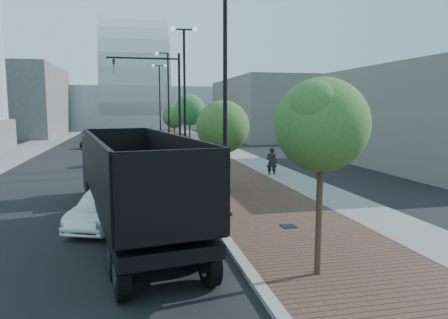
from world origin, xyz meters
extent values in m
cube|color=#4C2D23|center=(3.50, 40.00, 0.06)|extent=(7.00, 140.00, 0.12)
cube|color=slate|center=(6.20, 40.00, 0.07)|extent=(2.40, 140.00, 0.13)
cube|color=gray|center=(0.00, 40.00, 0.07)|extent=(0.30, 140.00, 0.14)
cube|color=slate|center=(-13.00, 40.00, 0.06)|extent=(4.00, 140.00, 0.12)
cube|color=black|center=(-3.77, 14.69, 1.66)|extent=(2.80, 2.88, 2.53)
cube|color=black|center=(-4.00, 16.17, 0.83)|extent=(2.38, 0.84, 1.27)
cube|color=black|center=(-3.54, 13.20, 1.02)|extent=(2.53, 1.15, 0.49)
cube|color=black|center=(-2.69, 7.77, 1.02)|extent=(3.69, 9.21, 0.34)
cube|color=black|center=(-2.69, 7.77, 1.41)|extent=(3.79, 9.23, 0.12)
cube|color=black|center=(-3.89, 7.58, 2.39)|extent=(1.50, 8.87, 1.95)
cube|color=black|center=(-1.49, 7.96, 2.39)|extent=(1.50, 8.87, 1.95)
cube|color=black|center=(-1.99, 3.28, 2.39)|extent=(2.42, 0.49, 1.95)
cube|color=black|center=(-3.39, 12.26, 2.39)|extent=(2.42, 0.49, 1.95)
cylinder|color=black|center=(-4.69, 13.93, 0.54)|extent=(0.45, 1.10, 1.07)
cylinder|color=silver|center=(-4.69, 13.93, 0.54)|extent=(0.42, 0.63, 0.58)
cylinder|color=black|center=(-2.67, 14.25, 0.54)|extent=(0.45, 1.10, 1.07)
cylinder|color=silver|center=(-2.67, 14.25, 0.54)|extent=(0.42, 0.63, 0.58)
cylinder|color=black|center=(-4.94, 15.52, 0.54)|extent=(0.45, 1.10, 1.07)
cylinder|color=silver|center=(-4.94, 15.52, 0.54)|extent=(0.42, 0.63, 0.58)
cylinder|color=black|center=(-2.92, 15.83, 0.54)|extent=(0.45, 1.10, 1.07)
cylinder|color=silver|center=(-2.92, 15.83, 0.54)|extent=(0.42, 0.63, 0.58)
cylinder|color=black|center=(-3.11, 3.86, 0.54)|extent=(0.45, 1.10, 1.07)
cylinder|color=silver|center=(-3.11, 3.86, 0.54)|extent=(0.42, 0.63, 0.58)
cylinder|color=black|center=(-1.09, 4.17, 0.54)|extent=(0.45, 1.10, 1.07)
cylinder|color=silver|center=(-1.09, 4.17, 0.54)|extent=(0.42, 0.63, 0.58)
cylinder|color=black|center=(-3.30, 5.04, 0.54)|extent=(0.45, 1.10, 1.07)
cylinder|color=silver|center=(-3.30, 5.04, 0.54)|extent=(0.42, 0.63, 0.58)
cylinder|color=black|center=(-1.28, 5.36, 0.54)|extent=(0.45, 1.10, 1.07)
cylinder|color=silver|center=(-1.28, 5.36, 0.54)|extent=(0.42, 0.63, 0.58)
cylinder|color=black|center=(-4.19, 10.77, 0.54)|extent=(0.45, 1.10, 1.07)
cylinder|color=silver|center=(-4.19, 10.77, 0.54)|extent=(0.42, 0.63, 0.58)
cylinder|color=black|center=(-2.17, 11.09, 0.54)|extent=(0.45, 1.10, 1.07)
cylinder|color=silver|center=(-2.17, 11.09, 0.54)|extent=(0.42, 0.63, 0.58)
cylinder|color=black|center=(-4.38, 11.96, 0.54)|extent=(0.45, 1.10, 1.07)
cylinder|color=silver|center=(-4.38, 11.96, 0.54)|extent=(0.42, 0.63, 0.58)
cylinder|color=black|center=(-2.36, 12.27, 0.54)|extent=(0.45, 1.10, 1.07)
cylinder|color=silver|center=(-2.36, 12.27, 0.54)|extent=(0.42, 0.63, 0.58)
imported|color=white|center=(-3.72, 9.84, 0.66)|extent=(2.79, 4.21, 1.31)
imported|color=black|center=(-6.37, 39.80, 0.62)|extent=(3.69, 4.93, 1.24)
imported|color=black|center=(-3.82, 43.54, 0.67)|extent=(3.43, 5.01, 1.35)
imported|color=black|center=(5.47, 18.72, 0.90)|extent=(0.77, 0.66, 1.79)
cylinder|color=black|center=(0.60, 10.00, 0.10)|extent=(0.56, 0.56, 0.20)
cylinder|color=black|center=(0.60, 10.00, 4.62)|extent=(0.16, 0.16, 9.00)
cylinder|color=black|center=(0.60, 22.00, 0.10)|extent=(0.56, 0.56, 0.20)
cylinder|color=black|center=(0.60, 22.00, 4.62)|extent=(0.16, 0.16, 9.00)
cylinder|color=black|center=(0.60, 22.00, 9.12)|extent=(1.40, 0.10, 0.10)
sphere|color=silver|center=(-0.10, 22.00, 9.12)|extent=(0.32, 0.32, 0.32)
sphere|color=silver|center=(1.30, 22.00, 9.12)|extent=(0.32, 0.32, 0.32)
cylinder|color=black|center=(0.60, 34.00, 0.10)|extent=(0.56, 0.56, 0.20)
cylinder|color=black|center=(0.60, 34.00, 4.62)|extent=(0.16, 0.16, 9.00)
cylinder|color=black|center=(0.10, 34.00, 9.12)|extent=(1.00, 0.10, 0.10)
sphere|color=silver|center=(-0.40, 34.00, 9.05)|extent=(0.32, 0.32, 0.32)
cylinder|color=black|center=(0.60, 46.00, 0.10)|extent=(0.56, 0.56, 0.20)
cylinder|color=black|center=(0.60, 46.00, 4.62)|extent=(0.16, 0.16, 9.00)
cylinder|color=black|center=(0.60, 46.00, 9.12)|extent=(1.40, 0.10, 0.10)
sphere|color=silver|center=(-0.10, 46.00, 9.12)|extent=(0.32, 0.32, 0.32)
sphere|color=silver|center=(1.30, 46.00, 9.12)|extent=(0.32, 0.32, 0.32)
cylinder|color=black|center=(0.60, 25.00, 4.00)|extent=(0.18, 0.18, 8.00)
cylinder|color=black|center=(-1.90, 25.00, 7.60)|extent=(5.00, 0.12, 0.12)
imported|color=black|center=(-3.90, 25.00, 7.00)|extent=(0.16, 0.20, 1.00)
cylinder|color=#382619|center=(1.60, 4.00, 1.78)|extent=(0.16, 0.16, 3.55)
sphere|color=#306221|center=(1.60, 4.00, 3.80)|extent=(2.25, 2.25, 2.25)
sphere|color=#306221|center=(2.00, 4.30, 3.55)|extent=(1.57, 1.57, 1.57)
sphere|color=#306221|center=(1.30, 3.70, 4.16)|extent=(1.35, 1.35, 1.35)
cylinder|color=#382619|center=(1.60, 15.00, 1.52)|extent=(0.16, 0.16, 3.03)
sphere|color=#31571E|center=(1.60, 15.00, 3.25)|extent=(2.64, 2.64, 2.64)
sphere|color=#31571E|center=(2.00, 15.30, 3.03)|extent=(1.85, 1.85, 1.85)
sphere|color=#31571E|center=(1.30, 14.70, 3.55)|extent=(1.58, 1.58, 1.58)
cylinder|color=#382619|center=(1.60, 27.00, 1.87)|extent=(0.16, 0.16, 3.74)
sphere|color=#22642B|center=(1.60, 27.00, 4.01)|extent=(2.42, 2.42, 2.42)
sphere|color=#22642B|center=(2.00, 27.30, 3.74)|extent=(1.69, 1.69, 1.69)
sphere|color=#22642B|center=(1.30, 26.70, 4.38)|extent=(1.45, 1.45, 1.45)
cylinder|color=#382619|center=(1.60, 39.00, 1.51)|extent=(0.16, 0.16, 3.03)
sphere|color=#28511B|center=(1.60, 39.00, 3.24)|extent=(2.46, 2.46, 2.46)
sphere|color=#28511B|center=(2.00, 39.30, 3.03)|extent=(1.72, 1.72, 1.72)
sphere|color=#28511B|center=(1.30, 38.70, 3.54)|extent=(1.48, 1.48, 1.48)
cube|color=#9A9EA4|center=(-2.00, 85.00, 4.00)|extent=(50.00, 28.00, 8.00)
cube|color=#625E58|center=(-20.00, 60.00, 5.00)|extent=(14.00, 20.00, 10.00)
cube|color=slate|center=(16.00, 50.00, 4.00)|extent=(12.00, 22.00, 8.00)
cube|color=slate|center=(18.00, 20.00, 3.50)|extent=(10.00, 16.00, 7.00)
cube|color=black|center=(2.40, 8.00, 0.13)|extent=(0.50, 0.50, 0.02)
cube|color=black|center=(2.40, 19.00, 0.13)|extent=(0.50, 0.50, 0.02)
camera|label=1|loc=(-2.80, -5.13, 4.22)|focal=33.34mm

